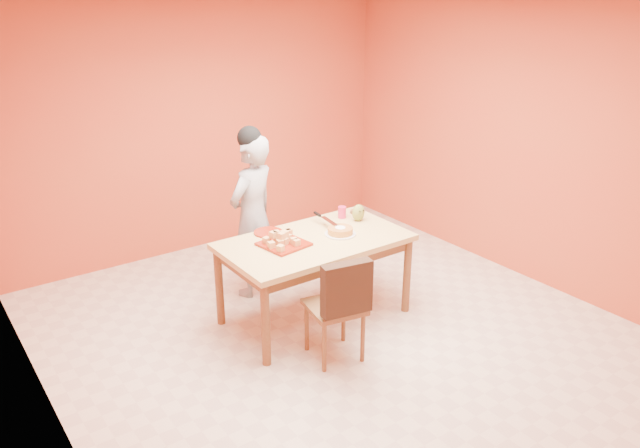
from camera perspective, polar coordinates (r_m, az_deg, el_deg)
floor at (r=5.42m, az=1.93°, el=-10.18°), size 5.00×5.00×0.00m
ceiling at (r=4.62m, az=2.37°, el=19.70°), size 5.00×5.00×0.00m
wall_back at (r=6.93m, az=-10.72°, el=8.65°), size 4.50×0.00×4.50m
wall_left at (r=3.98m, az=-24.53°, el=-2.56°), size 0.00×5.00×5.00m
wall_right at (r=6.43m, az=18.37°, el=6.94°), size 0.00×5.00×5.00m
dining_table at (r=5.40m, az=-0.48°, el=-2.31°), size 1.60×0.90×0.76m
dining_chair at (r=4.91m, az=1.48°, el=-7.40°), size 0.49×0.55×0.91m
pastry_pile at (r=5.22m, az=-3.35°, el=-1.22°), size 0.32×0.32×0.10m
person at (r=5.86m, az=-6.17°, el=0.70°), size 0.67×0.56×1.55m
pastry_platter at (r=5.24m, az=-3.34°, el=-1.85°), size 0.40×0.40×0.02m
red_dinner_plate at (r=5.50m, az=-4.75°, el=-0.76°), size 0.29×0.29×0.02m
white_cake_plate at (r=5.45m, az=1.86°, el=-0.91°), size 0.36×0.36×0.01m
sponge_cake at (r=5.44m, az=1.87°, el=-0.61°), size 0.25×0.25×0.05m
cake_server at (r=5.57m, az=0.83°, el=0.29°), size 0.08×0.26×0.01m
egg_ornament at (r=5.75m, az=3.53°, el=1.04°), size 0.15×0.13×0.16m
magenta_glass at (r=5.82m, az=2.03°, el=1.08°), size 0.09×0.09×0.11m
checker_tin at (r=5.96m, az=3.20°, el=1.12°), size 0.11×0.11×0.03m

